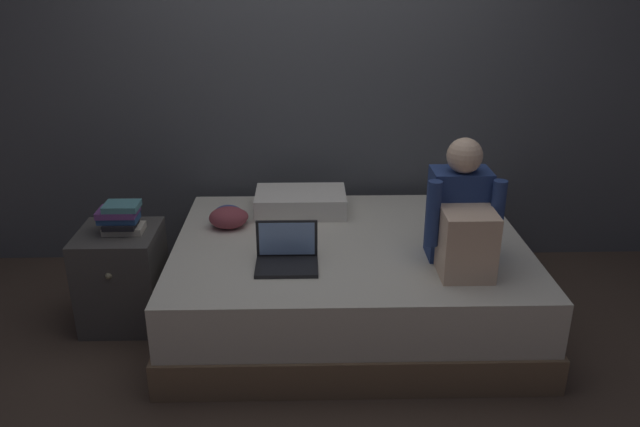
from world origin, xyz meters
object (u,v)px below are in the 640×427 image
(book_stack, at_px, (121,218))
(pillow, at_px, (301,202))
(bed, at_px, (349,280))
(person_sitting, at_px, (462,219))
(laptop, at_px, (287,255))
(nightstand, at_px, (123,277))
(clothes_pile, at_px, (230,216))

(book_stack, bearing_deg, pillow, 24.68)
(bed, xyz_separation_m, book_stack, (-1.27, -0.00, 0.41))
(person_sitting, distance_m, pillow, 1.12)
(bed, relative_size, pillow, 3.57)
(laptop, xyz_separation_m, book_stack, (-0.92, 0.28, 0.10))
(nightstand, bearing_deg, bed, -0.08)
(clothes_pile, bearing_deg, bed, -19.88)
(nightstand, height_order, laptop, laptop)
(laptop, distance_m, pillow, 0.74)
(laptop, bearing_deg, pillow, 84.77)
(bed, distance_m, laptop, 0.55)
(nightstand, xyz_separation_m, laptop, (0.95, -0.29, 0.27))
(person_sitting, relative_size, laptop, 2.05)
(bed, bearing_deg, nightstand, 179.92)
(laptop, height_order, clothes_pile, laptop)
(pillow, bearing_deg, nightstand, -156.28)
(nightstand, relative_size, clothes_pile, 2.06)
(pillow, distance_m, clothes_pile, 0.47)
(pillow, bearing_deg, clothes_pile, -155.06)
(person_sitting, bearing_deg, laptop, -179.96)
(person_sitting, bearing_deg, pillow, 138.24)
(bed, relative_size, nightstand, 3.53)
(nightstand, xyz_separation_m, pillow, (1.02, 0.45, 0.28))
(nightstand, relative_size, person_sitting, 0.86)
(bed, distance_m, pillow, 0.62)
(bed, height_order, laptop, laptop)
(nightstand, height_order, clothes_pile, clothes_pile)
(pillow, distance_m, book_stack, 1.09)
(nightstand, xyz_separation_m, book_stack, (0.03, -0.00, 0.37))
(nightstand, bearing_deg, book_stack, -7.71)
(person_sitting, height_order, book_stack, person_sitting)
(person_sitting, bearing_deg, nightstand, 171.10)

